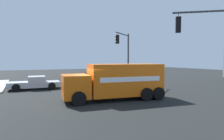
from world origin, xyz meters
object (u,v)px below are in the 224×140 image
Objects in this scene: traffic_light_primary at (125,51)px; pickup_silver at (35,82)px; delivery_truck at (117,81)px; sedan_black at (95,77)px.

traffic_light_primary is 10.71m from pickup_silver.
delivery_truck is at bearing 33.39° from pickup_silver.
delivery_truck reaches higher than sedan_black.
delivery_truck reaches higher than pickup_silver.
pickup_silver reaches higher than sedan_black.
sedan_black is (-12.82, 2.71, -0.84)m from delivery_truck.
delivery_truck is at bearing -32.91° from traffic_light_primary.
delivery_truck is 1.81× the size of sedan_black.
traffic_light_primary is (-6.82, 4.41, 2.66)m from delivery_truck.
sedan_black is (-6.00, -1.70, -3.50)m from traffic_light_primary.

